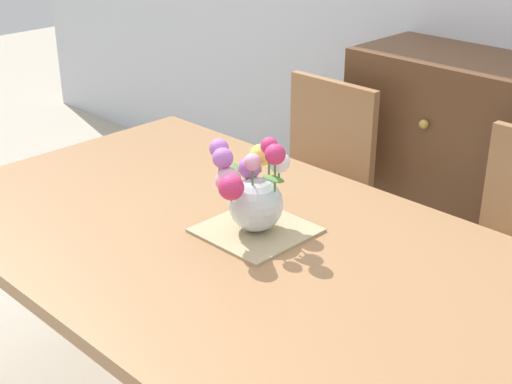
% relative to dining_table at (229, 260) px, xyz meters
% --- Properties ---
extents(dining_table, '(1.81, 1.08, 0.75)m').
position_rel_dining_table_xyz_m(dining_table, '(0.00, 0.00, 0.00)').
color(dining_table, '#9E7047').
rests_on(dining_table, ground_plane).
extents(chair_left, '(0.42, 0.42, 0.90)m').
position_rel_dining_table_xyz_m(chair_left, '(-0.45, 0.88, -0.16)').
color(chair_left, '#9E7047').
rests_on(chair_left, ground_plane).
extents(placemat, '(0.28, 0.28, 0.01)m').
position_rel_dining_table_xyz_m(placemat, '(0.04, 0.07, 0.08)').
color(placemat, tan).
rests_on(placemat, dining_table).
extents(flower_vase, '(0.21, 0.26, 0.26)m').
position_rel_dining_table_xyz_m(flower_vase, '(0.03, 0.07, 0.20)').
color(flower_vase, silver).
rests_on(flower_vase, placemat).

